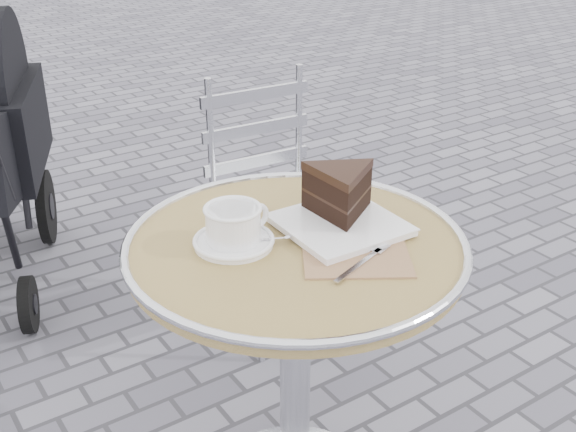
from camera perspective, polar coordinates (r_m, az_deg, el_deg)
cafe_table at (r=1.58m, az=0.59°, el=-7.30°), size 0.72×0.72×0.74m
cappuccino_set at (r=1.47m, az=-4.27°, el=-0.96°), size 0.18×0.16×0.08m
cake_plate_set at (r=1.55m, az=4.20°, el=1.34°), size 0.30×0.37×0.13m
bistro_chair at (r=2.35m, az=-1.66°, el=3.37°), size 0.41×0.41×0.85m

